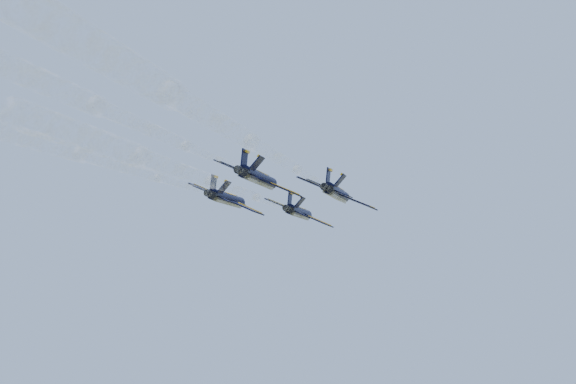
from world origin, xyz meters
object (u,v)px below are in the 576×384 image
at_px(jet_left, 228,199).
at_px(jet_right, 337,193).
at_px(jet_slot, 259,178).
at_px(jet_lead, 299,213).

bearing_deg(jet_left, jet_right, -2.15).
xyz_separation_m(jet_left, jet_right, (16.07, 2.71, 0.00)).
relative_size(jet_left, jet_slot, 1.00).
height_order(jet_left, jet_right, same).
bearing_deg(jet_slot, jet_lead, 90.76).
height_order(jet_lead, jet_right, same).
height_order(jet_lead, jet_slot, same).
bearing_deg(jet_left, jet_slot, -57.05).
bearing_deg(jet_left, jet_lead, 60.70).
relative_size(jet_lead, jet_right, 1.00).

